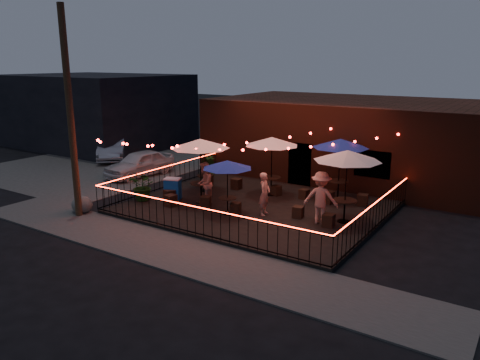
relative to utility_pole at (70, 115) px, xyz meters
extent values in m
plane|color=black|center=(5.40, 2.60, -4.00)|extent=(110.00, 110.00, 0.00)
cube|color=black|center=(5.40, 4.60, -3.92)|extent=(10.00, 8.00, 0.15)
cube|color=#3F3D3A|center=(5.40, -0.65, -3.98)|extent=(18.00, 2.50, 0.05)
cube|color=#3F3D3A|center=(-6.60, 6.60, -3.99)|extent=(11.00, 12.00, 0.02)
cube|color=#391B0F|center=(6.40, 12.60, -2.00)|extent=(14.00, 8.00, 4.00)
cube|color=black|center=(5.40, 8.72, -2.90)|extent=(1.20, 0.24, 2.20)
cube|color=black|center=(8.90, 8.72, -2.40)|extent=(1.60, 0.24, 1.20)
cube|color=black|center=(-12.60, 11.60, -1.50)|extent=(12.00, 9.00, 5.00)
cylinder|color=#352315|center=(0.00, 0.00, 0.00)|extent=(0.26, 0.26, 8.00)
cube|color=black|center=(5.40, 0.60, -3.77)|extent=(10.00, 0.04, 0.04)
cube|color=black|center=(5.40, 0.60, -2.85)|extent=(10.00, 0.04, 0.04)
cube|color=#FF250E|center=(5.40, 0.60, -2.82)|extent=(10.00, 0.03, 0.02)
cube|color=black|center=(0.40, 4.60, -3.77)|extent=(0.04, 8.00, 0.04)
cube|color=black|center=(0.40, 4.60, -2.85)|extent=(0.04, 8.00, 0.04)
cube|color=#FF250E|center=(0.40, 4.60, -2.82)|extent=(0.03, 8.00, 0.02)
cube|color=black|center=(10.40, 4.60, -3.77)|extent=(0.04, 8.00, 0.04)
cube|color=black|center=(10.40, 4.60, -2.85)|extent=(0.04, 8.00, 0.04)
cube|color=#FF250E|center=(10.40, 4.60, -2.82)|extent=(0.03, 8.00, 0.02)
cylinder|color=black|center=(3.19, 3.78, -3.83)|extent=(0.49, 0.49, 0.03)
cylinder|color=black|center=(3.19, 3.78, -3.44)|extent=(0.07, 0.07, 0.81)
cylinder|color=black|center=(3.19, 3.78, -3.02)|extent=(0.90, 0.90, 0.04)
cylinder|color=black|center=(3.19, 3.78, -2.50)|extent=(0.05, 0.05, 2.69)
cone|color=silver|center=(3.19, 3.78, -1.33)|extent=(2.85, 2.85, 0.39)
cylinder|color=black|center=(2.25, 5.30, -3.84)|extent=(0.43, 0.43, 0.03)
cylinder|color=black|center=(2.25, 5.30, -3.49)|extent=(0.06, 0.06, 0.70)
cylinder|color=black|center=(2.25, 5.30, -3.13)|extent=(0.78, 0.78, 0.04)
cylinder|color=black|center=(2.25, 5.30, -2.68)|extent=(0.04, 0.04, 2.35)
cone|color=navy|center=(2.25, 5.30, -1.65)|extent=(2.79, 2.79, 0.34)
cylinder|color=black|center=(5.03, 3.09, -3.84)|extent=(0.39, 0.39, 0.03)
cylinder|color=black|center=(5.03, 3.09, -3.52)|extent=(0.05, 0.05, 0.64)
cylinder|color=black|center=(5.03, 3.09, -3.19)|extent=(0.71, 0.71, 0.04)
cylinder|color=black|center=(5.03, 3.09, -2.79)|extent=(0.04, 0.04, 2.13)
cone|color=navy|center=(5.03, 3.09, -1.86)|extent=(2.29, 2.29, 0.31)
cylinder|color=black|center=(5.11, 6.38, -3.83)|extent=(0.47, 0.47, 0.03)
cylinder|color=black|center=(5.11, 6.38, -3.45)|extent=(0.06, 0.06, 0.77)
cylinder|color=black|center=(5.11, 6.38, -3.05)|extent=(0.86, 0.86, 0.04)
cylinder|color=black|center=(5.11, 6.38, -2.56)|extent=(0.05, 0.05, 2.58)
cone|color=silver|center=(5.11, 6.38, -1.43)|extent=(2.48, 2.48, 0.38)
cylinder|color=black|center=(9.18, 4.71, -3.83)|extent=(0.49, 0.49, 0.03)
cylinder|color=black|center=(9.18, 4.71, -3.44)|extent=(0.07, 0.07, 0.81)
cylinder|color=black|center=(9.18, 4.71, -3.02)|extent=(0.90, 0.90, 0.04)
cylinder|color=black|center=(9.18, 4.71, -2.51)|extent=(0.05, 0.05, 2.69)
cone|color=silver|center=(9.18, 4.71, -1.33)|extent=(2.96, 2.96, 0.39)
cylinder|color=black|center=(7.86, 7.40, -3.83)|extent=(0.48, 0.48, 0.03)
cylinder|color=black|center=(7.86, 7.40, -3.45)|extent=(0.07, 0.07, 0.79)
cylinder|color=black|center=(7.86, 7.40, -3.04)|extent=(0.87, 0.87, 0.04)
cylinder|color=black|center=(7.86, 7.40, -2.54)|extent=(0.05, 0.05, 2.62)
cone|color=navy|center=(7.86, 7.40, -1.39)|extent=(3.00, 3.00, 0.38)
cube|color=black|center=(1.92, 3.19, -3.61)|extent=(0.51, 0.51, 0.48)
cube|color=black|center=(2.49, 2.63, -3.61)|extent=(0.47, 0.47, 0.48)
cube|color=black|center=(1.81, 6.07, -3.60)|extent=(0.54, 0.54, 0.50)
cube|color=black|center=(3.27, 6.35, -3.61)|extent=(0.43, 0.43, 0.49)
cube|color=black|center=(3.78, 3.30, -3.62)|extent=(0.51, 0.51, 0.46)
cube|color=black|center=(5.25, 3.32, -3.63)|extent=(0.45, 0.45, 0.44)
cube|color=black|center=(5.34, 6.44, -3.63)|extent=(0.48, 0.48, 0.44)
cube|color=black|center=(6.64, 6.60, -3.63)|extent=(0.41, 0.41, 0.43)
cube|color=black|center=(7.53, 4.21, -3.63)|extent=(0.42, 0.42, 0.45)
cube|color=black|center=(8.89, 3.92, -3.61)|extent=(0.42, 0.42, 0.47)
cube|color=black|center=(7.74, 6.58, -3.59)|extent=(0.45, 0.45, 0.51)
cube|color=black|center=(9.08, 7.05, -3.61)|extent=(0.46, 0.46, 0.48)
imported|color=tan|center=(6.26, 3.83, -3.01)|extent=(0.49, 0.67, 1.68)
imported|color=tan|center=(3.51, 3.59, -2.95)|extent=(0.97, 1.07, 1.80)
imported|color=#DFB192|center=(8.49, 4.08, -2.87)|extent=(1.40, 1.01, 1.96)
imported|color=#163E12|center=(0.97, 2.63, -3.22)|extent=(1.22, 1.08, 1.27)
imported|color=#1B3C10|center=(1.88, 5.92, -3.14)|extent=(0.90, 0.79, 1.43)
imported|color=#134012|center=(1.17, 6.93, -3.24)|extent=(0.72, 0.72, 1.22)
cube|color=#0C4BB2|center=(1.87, 3.47, -3.41)|extent=(0.78, 0.67, 0.88)
cube|color=silver|center=(1.87, 3.47, -2.95)|extent=(0.84, 0.73, 0.05)
ellipsoid|color=#494944|center=(-0.22, 0.33, -3.65)|extent=(0.99, 0.87, 0.70)
imported|color=white|center=(-2.77, 6.14, -3.32)|extent=(1.97, 4.13, 1.36)
imported|color=gray|center=(-7.35, 8.38, -3.28)|extent=(4.12, 4.24, 1.44)
camera|label=1|loc=(14.99, -11.22, 2.00)|focal=35.00mm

